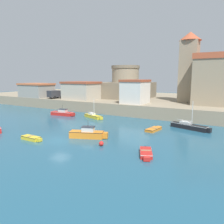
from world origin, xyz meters
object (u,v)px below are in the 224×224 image
sailboat_yellow_3 (93,116)px  motorboat_orange_5 (88,134)px  harbor_shed_mid_row (135,91)px  dinghy_red_4 (146,153)px  mooring_buoy (101,144)px  harbor_shed_far_end (81,90)px  dinghy_orange_6 (154,129)px  truck_on_quay (55,94)px  harbor_shed_near_wharf (37,90)px  sailboat_black_1 (189,126)px  fortress (125,87)px  dinghy_yellow_7 (31,138)px  motorboat_red_2 (63,113)px  church (214,77)px

sailboat_yellow_3 → motorboat_orange_5: bearing=-57.5°
sailboat_yellow_3 → harbor_shed_mid_row: size_ratio=0.87×
dinghy_red_4 → mooring_buoy: size_ratio=6.05×
sailboat_yellow_3 → harbor_shed_mid_row: harbor_shed_mid_row is taller
mooring_buoy → harbor_shed_far_end: 33.21m
dinghy_orange_6 → truck_on_quay: truck_on_quay is taller
dinghy_red_4 → harbor_shed_near_wharf: harbor_shed_near_wharf is taller
sailboat_black_1 → fortress: 29.76m
dinghy_orange_6 → dinghy_yellow_7: size_ratio=1.17×
sailboat_yellow_3 → mooring_buoy: size_ratio=9.10×
motorboat_red_2 → church: church is taller
motorboat_red_2 → dinghy_yellow_7: bearing=-59.2°
dinghy_red_4 → dinghy_orange_6: size_ratio=0.92×
motorboat_red_2 → harbor_shed_mid_row: bearing=36.1°
mooring_buoy → church: bearing=75.6°
dinghy_yellow_7 → sailboat_black_1: bearing=45.4°
sailboat_black_1 → truck_on_quay: (-37.98, 7.72, 3.31)m
motorboat_red_2 → dinghy_yellow_7: 19.37m
dinghy_orange_6 → harbor_shed_near_wharf: bearing=163.8°
sailboat_black_1 → dinghy_red_4: 15.25m
dinghy_orange_6 → motorboat_red_2: bearing=172.4°
harbor_shed_mid_row → harbor_shed_far_end: harbor_shed_mid_row is taller
motorboat_orange_5 → mooring_buoy: bearing=-30.0°
motorboat_red_2 → mooring_buoy: size_ratio=9.86×
sailboat_yellow_3 → fortress: size_ratio=0.40×
dinghy_yellow_7 → harbor_shed_near_wharf: (-28.58, 25.61, 4.39)m
sailboat_black_1 → motorboat_red_2: bearing=-178.0°
sailboat_black_1 → motorboat_orange_5: sailboat_black_1 is taller
motorboat_orange_5 → harbor_shed_far_end: (-18.59, 22.06, 4.36)m
harbor_shed_near_wharf → motorboat_red_2: bearing=-25.7°
dinghy_yellow_7 → church: 42.40m
harbor_shed_mid_row → mooring_buoy: bearing=-75.1°
dinghy_yellow_7 → church: (18.55, 37.24, 8.19)m
sailboat_black_1 → mooring_buoy: 16.74m
church → harbor_shed_near_wharf: 48.69m
sailboat_yellow_3 → motorboat_orange_5: 15.21m
sailboat_yellow_3 → church: church is taller
church → motorboat_orange_5: bearing=-111.1°
dinghy_yellow_7 → mooring_buoy: (9.70, 2.68, 0.03)m
motorboat_orange_5 → fortress: bearing=108.2°
harbor_shed_far_end → dinghy_yellow_7: bearing=-64.9°
mooring_buoy → harbor_shed_mid_row: 24.99m
harbor_shed_near_wharf → mooring_buoy: bearing=-30.9°
harbor_shed_far_end → motorboat_orange_5: bearing=-49.9°
sailboat_yellow_3 → motorboat_red_2: bearing=-172.6°
motorboat_red_2 → harbor_shed_far_end: bearing=104.6°
fortress → truck_on_quay: size_ratio=3.04×
motorboat_red_2 → sailboat_yellow_3: sailboat_yellow_3 is taller
dinghy_orange_6 → mooring_buoy: bearing=-105.0°
motorboat_red_2 → church: 36.02m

